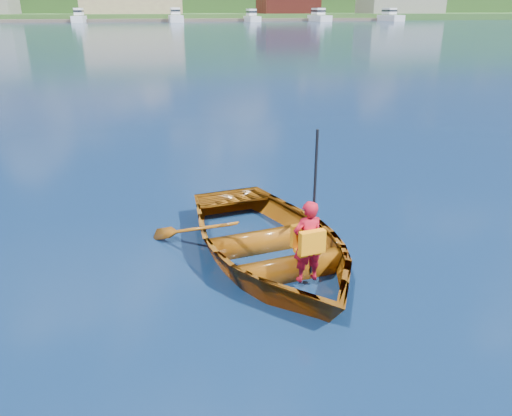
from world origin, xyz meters
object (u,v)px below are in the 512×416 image
at_px(child_paddler, 308,241).
at_px(marina_yachts, 159,17).
at_px(rowboat, 269,242).
at_px(dock, 123,20).

relative_size(child_paddler, marina_yachts, 0.01).
bearing_deg(child_paddler, rowboat, 109.21).
bearing_deg(dock, child_paddler, -87.10).
relative_size(rowboat, dock, 0.03).
xyz_separation_m(dock, marina_yachts, (9.95, -4.66, 0.95)).
distance_m(rowboat, marina_yachts, 143.20).
relative_size(child_paddler, dock, 0.01).
bearing_deg(child_paddler, dock, 92.90).
bearing_deg(rowboat, marina_yachts, 88.92).
relative_size(dock, marina_yachts, 1.14).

